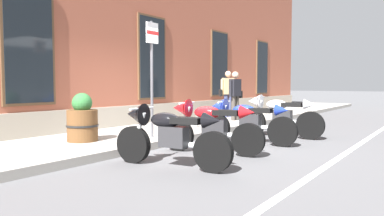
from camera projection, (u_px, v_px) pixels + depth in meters
ground_plane at (183, 143)px, 8.04m from camera, size 140.00×140.00×0.00m
sidewalk at (139, 135)px, 8.80m from camera, size 33.74×2.66×0.15m
lane_stripe at (335, 161)px, 6.20m from camera, size 33.74×0.12×0.01m
motorcycle_black_sport at (166, 132)px, 5.72m from camera, size 0.62×2.06×0.99m
motorcycle_red_sport at (208, 124)px, 6.85m from camera, size 0.65×2.00×1.02m
motorcycle_blue_sport at (245, 119)px, 8.01m from camera, size 0.62×2.15×0.98m
motorcycle_white_sport at (277, 114)px, 8.98m from camera, size 0.62×2.10×1.05m
pedestrian_dark_jacket at (235, 93)px, 11.68m from camera, size 0.66×0.25×1.55m
pedestrian_tan_coat at (228, 91)px, 12.84m from camera, size 0.62×0.39×1.62m
parking_sign at (152, 63)px, 7.88m from camera, size 0.36×0.07×2.50m
barrel_planter at (82, 121)px, 7.36m from camera, size 0.64×0.64×0.97m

